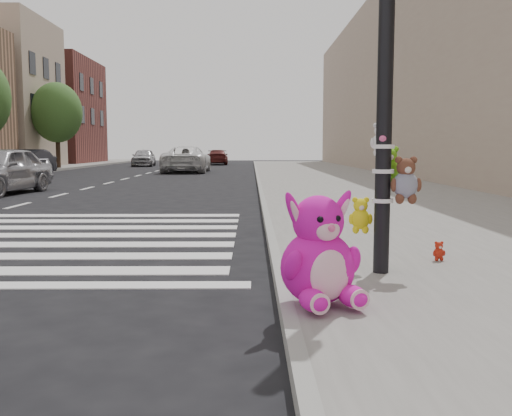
{
  "coord_description": "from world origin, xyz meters",
  "views": [
    {
      "loc": [
        1.25,
        -4.01,
        1.43
      ],
      "look_at": [
        1.31,
        2.39,
        0.75
      ],
      "focal_mm": 40.0,
      "sensor_mm": 36.0,
      "label": 1
    }
  ],
  "objects_px": {
    "red_teddy": "(439,251)",
    "car_white_near": "(187,159)",
    "pink_bunny": "(319,258)",
    "signal_pole": "(387,116)",
    "car_dark_far": "(26,163)"
  },
  "relations": [
    {
      "from": "red_teddy",
      "to": "car_white_near",
      "type": "xyz_separation_m",
      "value": [
        -5.88,
        26.7,
        0.5
      ]
    },
    {
      "from": "pink_bunny",
      "to": "car_white_near",
      "type": "relative_size",
      "value": 0.18
    },
    {
      "from": "signal_pole",
      "to": "car_white_near",
      "type": "xyz_separation_m",
      "value": [
        -5.11,
        27.29,
        -1.0
      ]
    },
    {
      "from": "car_dark_far",
      "to": "car_white_near",
      "type": "distance_m",
      "value": 8.88
    },
    {
      "from": "car_white_near",
      "to": "car_dark_far",
      "type": "bearing_deg",
      "value": 34.47
    },
    {
      "from": "signal_pole",
      "to": "red_teddy",
      "type": "bearing_deg",
      "value": 37.31
    },
    {
      "from": "car_white_near",
      "to": "red_teddy",
      "type": "bearing_deg",
      "value": 102.49
    },
    {
      "from": "car_dark_far",
      "to": "car_white_near",
      "type": "bearing_deg",
      "value": 38.61
    },
    {
      "from": "red_teddy",
      "to": "car_white_near",
      "type": "relative_size",
      "value": 0.04
    },
    {
      "from": "signal_pole",
      "to": "car_dark_far",
      "type": "bearing_deg",
      "value": 119.17
    },
    {
      "from": "pink_bunny",
      "to": "car_dark_far",
      "type": "distance_m",
      "value": 26.22
    },
    {
      "from": "car_dark_far",
      "to": "signal_pole",
      "type": "bearing_deg",
      "value": -56.61
    },
    {
      "from": "pink_bunny",
      "to": "car_dark_far",
      "type": "height_order",
      "value": "car_dark_far"
    },
    {
      "from": "red_teddy",
      "to": "car_dark_far",
      "type": "distance_m",
      "value": 25.39
    },
    {
      "from": "signal_pole",
      "to": "car_dark_far",
      "type": "xyz_separation_m",
      "value": [
        -12.43,
        22.27,
        -1.07
      ]
    }
  ]
}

